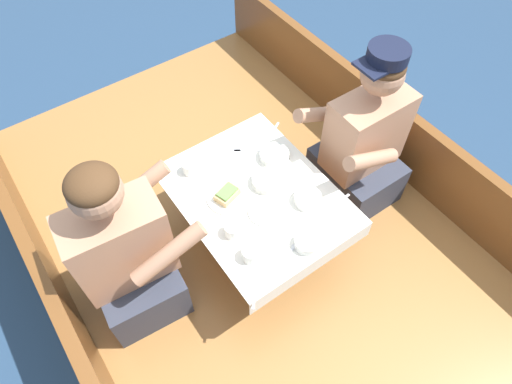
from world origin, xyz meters
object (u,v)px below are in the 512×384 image
object	(u,v)px
coffee_cup_center	(251,253)
person_starboard	(362,144)
coffee_cup_starboard	(233,230)
sandwich	(227,194)
person_port	(127,255)
coffee_cup_port	(190,168)

from	to	relation	value
coffee_cup_center	person_starboard	bearing A→B (deg)	13.78
coffee_cup_starboard	sandwich	bearing A→B (deg)	64.28
person_port	sandwich	xyz separation A→B (m)	(0.52, -0.01, 0.05)
sandwich	coffee_cup_port	bearing A→B (deg)	104.14
person_starboard	coffee_cup_port	bearing A→B (deg)	-22.44
person_port	sandwich	bearing A→B (deg)	4.28
coffee_cup_port	coffee_cup_starboard	bearing A→B (deg)	-93.39
sandwich	coffee_cup_starboard	world-z (taller)	coffee_cup_starboard
coffee_cup_starboard	coffee_cup_center	world-z (taller)	coffee_cup_starboard
person_starboard	sandwich	bearing A→B (deg)	-7.66
sandwich	person_port	bearing A→B (deg)	178.90
person_port	coffee_cup_center	world-z (taller)	person_port
sandwich	person_starboard	bearing A→B (deg)	-8.25
sandwich	coffee_cup_port	world-z (taller)	coffee_cup_port
person_port	coffee_cup_center	distance (m)	0.54
coffee_cup_port	person_starboard	bearing A→B (deg)	-23.04
person_starboard	coffee_cup_starboard	xyz separation A→B (m)	(-0.84, -0.07, 0.04)
coffee_cup_port	coffee_cup_starboard	size ratio (longest dim) A/B	0.94
person_port	coffee_cup_port	distance (m)	0.51
coffee_cup_port	coffee_cup_starboard	distance (m)	0.41
coffee_cup_starboard	coffee_cup_center	size ratio (longest dim) A/B	0.96
person_port	person_starboard	bearing A→B (deg)	0.01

